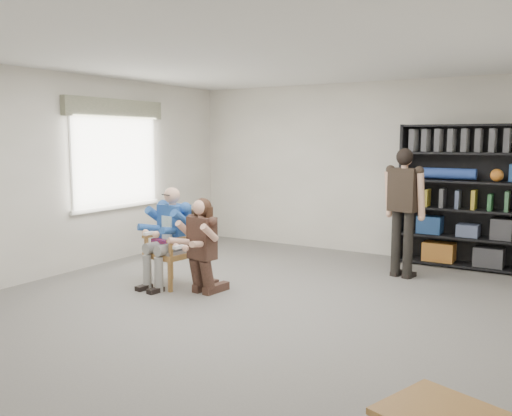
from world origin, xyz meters
The scene contains 8 objects.
room_shell centered at (0.00, 0.00, 1.40)m, with size 6.00×7.00×2.80m, color beige, non-canonical shape.
floor centered at (0.00, 0.00, 0.00)m, with size 6.00×7.00×0.01m, color slate.
window_left centered at (-2.95, 1.00, 1.63)m, with size 0.16×2.00×1.75m, color white, non-canonical shape.
armchair centered at (-1.30, 0.27, 0.50)m, with size 0.57×0.56×0.99m, color #9C623A, non-canonical shape.
seated_man centered at (-1.30, 0.27, 0.64)m, with size 0.56×0.77×1.29m, color #124290, non-canonical shape.
kneeling_woman centered at (-0.72, 0.15, 0.59)m, with size 0.50×0.79×1.18m, color #32241A, non-canonical shape.
bookshelf centered at (1.70, 3.28, 1.05)m, with size 1.80×0.38×2.10m, color black, non-canonical shape.
standing_man centered at (1.13, 2.25, 0.88)m, with size 0.54×0.30×1.76m, color black, non-canonical shape.
Camera 1 is at (3.21, -4.99, 1.90)m, focal length 38.00 mm.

